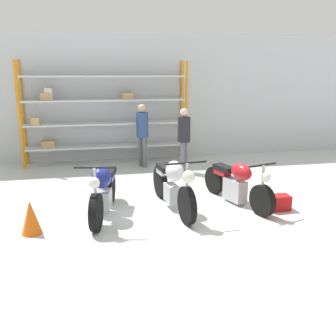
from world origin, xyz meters
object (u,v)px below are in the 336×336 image
(motorcycle_red, at_px, (237,183))
(person_near_rack, at_px, (184,135))
(toolbox, at_px, (278,203))
(traffic_cone, at_px, (31,217))
(person_browsing, at_px, (142,130))
(shelving_rack, at_px, (101,112))
(motorcycle_white, at_px, (173,184))
(motorcycle_blue, at_px, (103,189))

(motorcycle_red, xyz_separation_m, person_near_rack, (-0.40, 2.57, 0.55))
(toolbox, height_order, traffic_cone, traffic_cone)
(person_browsing, relative_size, traffic_cone, 3.08)
(shelving_rack, height_order, motorcycle_red, shelving_rack)
(person_browsing, bearing_deg, person_near_rack, 114.75)
(person_near_rack, height_order, toolbox, person_near_rack)
(toolbox, distance_m, traffic_cone, 4.35)
(motorcycle_red, bearing_deg, traffic_cone, -95.46)
(motorcycle_white, bearing_deg, person_near_rack, 155.18)
(motorcycle_blue, bearing_deg, toolbox, 95.35)
(motorcycle_white, height_order, person_near_rack, person_near_rack)
(shelving_rack, bearing_deg, toolbox, -56.78)
(motorcycle_white, bearing_deg, toolbox, 71.03)
(motorcycle_red, bearing_deg, motorcycle_white, -102.68)
(shelving_rack, xyz_separation_m, motorcycle_red, (2.39, -4.10, -1.03))
(motorcycle_blue, distance_m, person_browsing, 3.69)
(shelving_rack, height_order, person_browsing, shelving_rack)
(motorcycle_blue, height_order, toolbox, motorcycle_blue)
(toolbox, bearing_deg, motorcycle_white, 167.27)
(motorcycle_blue, xyz_separation_m, motorcycle_white, (1.27, 0.02, 0.01))
(motorcycle_blue, bearing_deg, person_near_rack, 153.62)
(motorcycle_red, bearing_deg, person_browsing, -173.74)
(motorcycle_white, distance_m, person_near_rack, 2.82)
(shelving_rack, xyz_separation_m, motorcycle_white, (1.10, -4.17, -0.93))
(motorcycle_white, bearing_deg, shelving_rack, -171.45)
(shelving_rack, bearing_deg, traffic_cone, -105.61)
(motorcycle_blue, bearing_deg, shelving_rack, -169.64)
(person_near_rack, bearing_deg, motorcycle_blue, 84.88)
(shelving_rack, relative_size, person_browsing, 2.70)
(motorcycle_blue, relative_size, motorcycle_red, 0.98)
(person_near_rack, bearing_deg, motorcycle_white, 105.37)
(shelving_rack, distance_m, person_near_rack, 2.55)
(motorcycle_blue, relative_size, person_near_rack, 1.21)
(shelving_rack, relative_size, motorcycle_white, 2.10)
(traffic_cone, bearing_deg, person_near_rack, 44.29)
(person_browsing, bearing_deg, traffic_cone, 34.10)
(motorcycle_red, bearing_deg, shelving_rack, -165.44)
(motorcycle_blue, height_order, person_near_rack, person_near_rack)
(person_browsing, bearing_deg, shelving_rack, -61.03)
(person_near_rack, relative_size, toolbox, 3.72)
(motorcycle_blue, xyz_separation_m, person_near_rack, (2.16, 2.66, 0.47))
(motorcycle_red, height_order, person_near_rack, person_near_rack)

